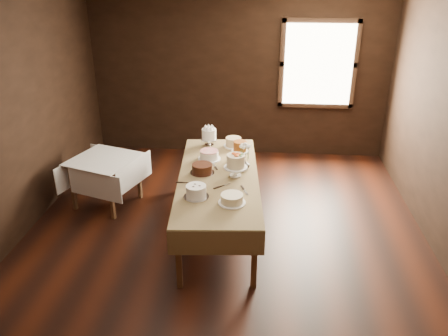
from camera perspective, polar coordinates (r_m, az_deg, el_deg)
floor at (r=5.52m, az=-0.19°, el=-9.87°), size 5.00×6.00×0.01m
ceiling at (r=4.55m, az=-0.24°, el=20.53°), size 5.00×6.00×0.01m
wall_back at (r=7.73m, az=1.89°, el=11.76°), size 5.00×0.02×2.80m
wall_left at (r=5.66m, az=-26.39°, el=4.25°), size 0.02×6.00×2.80m
window at (r=7.67m, az=11.87°, el=12.68°), size 1.10×0.05×1.30m
display_table at (r=5.50m, az=-0.72°, el=-1.51°), size 1.15×2.52×0.76m
side_table at (r=6.37m, az=-14.92°, el=0.51°), size 1.04×1.04×0.69m
cake_meringue at (r=6.34m, az=-1.91°, el=3.85°), size 0.27×0.27×0.26m
cake_speckled at (r=6.33m, az=1.20°, el=3.27°), size 0.30×0.30×0.13m
cake_lattice at (r=5.92m, az=-1.88°, el=1.60°), size 0.33×0.33×0.11m
cake_caramel at (r=5.90m, az=2.03°, el=2.13°), size 0.23×0.23×0.26m
cake_chocolate at (r=5.53m, az=-2.78°, el=-0.12°), size 0.30×0.30×0.12m
cake_flowers at (r=5.41m, az=1.49°, el=0.17°), size 0.31×0.31×0.29m
cake_swirl at (r=4.96m, az=-3.55°, el=-3.03°), size 0.28×0.28×0.14m
cake_cream at (r=4.85m, az=1.01°, el=-3.96°), size 0.30×0.30×0.11m
cake_server_a at (r=5.24m, az=0.16°, el=-2.17°), size 0.20×0.17×0.01m
cake_server_b at (r=5.09m, az=2.77°, el=-3.06°), size 0.11×0.23×0.01m
cake_server_c at (r=5.77m, az=-1.32°, el=0.45°), size 0.11×0.23×0.01m
cake_server_d at (r=5.72m, az=1.85°, el=0.19°), size 0.18×0.19×0.01m
cake_server_e at (r=5.31m, az=-4.38°, el=-1.89°), size 0.24×0.03×0.01m
flower_vase at (r=5.63m, az=2.63°, el=0.46°), size 0.15×0.15×0.13m
flower_bouquet at (r=5.56m, az=2.66°, el=2.21°), size 0.14×0.14×0.20m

